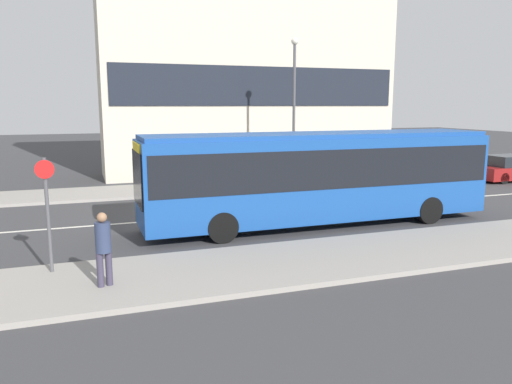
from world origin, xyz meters
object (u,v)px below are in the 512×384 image
object	(u,v)px
city_bus	(319,172)
bus_stop_sign	(47,206)
pedestrian_near_stop	(103,245)
parked_car_0	(431,173)
parked_car_1	(509,169)
street_lamp	(294,97)

from	to	relation	value
city_bus	bus_stop_sign	bearing A→B (deg)	-163.93
pedestrian_near_stop	parked_car_0	bearing A→B (deg)	-166.68
parked_car_1	bus_stop_sign	distance (m)	24.65
pedestrian_near_stop	bus_stop_sign	xyz separation A→B (m)	(-1.18, 1.43, 0.67)
parked_car_0	parked_car_1	xyz separation A→B (m)	(5.25, 0.02, 0.01)
parked_car_1	bus_stop_sign	size ratio (longest dim) A/B	1.47
city_bus	pedestrian_near_stop	xyz separation A→B (m)	(-7.34, -4.14, -0.76)
city_bus	street_lamp	bearing A→B (deg)	70.82
parked_car_0	bus_stop_sign	world-z (taller)	bus_stop_sign
parked_car_0	street_lamp	bearing A→B (deg)	163.04
city_bus	bus_stop_sign	distance (m)	8.93
city_bus	parked_car_1	size ratio (longest dim) A/B	3.00
bus_stop_sign	street_lamp	size ratio (longest dim) A/B	0.38
parked_car_0	city_bus	bearing A→B (deg)	-148.39
bus_stop_sign	street_lamp	distance (m)	15.51
pedestrian_near_stop	street_lamp	xyz separation A→B (m)	(9.84, 11.99, 3.44)
city_bus	parked_car_1	world-z (taller)	city_bus
parked_car_1	pedestrian_near_stop	xyz separation A→B (m)	(-21.95, -9.91, 0.42)
pedestrian_near_stop	bus_stop_sign	world-z (taller)	bus_stop_sign
pedestrian_near_stop	parked_car_1	bearing A→B (deg)	-173.02
parked_car_0	parked_car_1	size ratio (longest dim) A/B	1.07
city_bus	bus_stop_sign	xyz separation A→B (m)	(-8.52, -2.70, -0.09)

